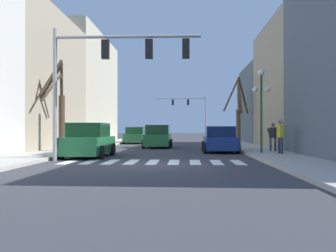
% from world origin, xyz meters
% --- Properties ---
extents(ground_plane, '(240.00, 240.00, 0.00)m').
position_xyz_m(ground_plane, '(0.00, 0.00, 0.00)').
color(ground_plane, '#38383D').
extents(sidewalk_left, '(2.52, 90.00, 0.15)m').
position_xyz_m(sidewalk_left, '(-5.89, 0.00, 0.07)').
color(sidewalk_left, '#ADA89E').
rests_on(sidewalk_left, ground_plane).
extents(sidewalk_right, '(2.52, 90.00, 0.15)m').
position_xyz_m(sidewalk_right, '(5.89, 0.00, 0.07)').
color(sidewalk_right, '#ADA89E').
rests_on(sidewalk_right, ground_plane).
extents(building_row_left, '(6.00, 39.44, 11.17)m').
position_xyz_m(building_row_left, '(-10.15, 13.84, 5.34)').
color(building_row_left, beige).
rests_on(building_row_left, ground_plane).
extents(building_row_right, '(6.00, 33.32, 9.43)m').
position_xyz_m(building_row_right, '(10.15, 9.85, 4.41)').
color(building_row_right, '#515B66').
rests_on(building_row_right, ground_plane).
extents(crosswalk_stripes, '(7.65, 2.60, 0.01)m').
position_xyz_m(crosswalk_stripes, '(-0.00, 1.41, 0.00)').
color(crosswalk_stripes, white).
rests_on(crosswalk_stripes, ground_plane).
extents(traffic_signal_near, '(6.53, 0.28, 5.86)m').
position_xyz_m(traffic_signal_near, '(-1.93, 1.81, 4.35)').
color(traffic_signal_near, gray).
rests_on(traffic_signal_near, ground_plane).
extents(traffic_signal_far, '(7.66, 0.28, 6.33)m').
position_xyz_m(traffic_signal_far, '(2.14, 42.92, 4.64)').
color(traffic_signal_far, gray).
rests_on(traffic_signal_far, ground_plane).
extents(street_lamp_right_corner, '(0.95, 0.36, 4.43)m').
position_xyz_m(street_lamp_right_corner, '(5.40, 5.70, 3.28)').
color(street_lamp_right_corner, '#1E4C2D').
rests_on(street_lamp_right_corner, sidewalk_right).
extents(car_parked_right_near, '(2.08, 4.11, 1.57)m').
position_xyz_m(car_parked_right_near, '(3.47, 8.63, 0.74)').
color(car_parked_right_near, navy).
rests_on(car_parked_right_near, ground_plane).
extents(car_driving_toward_lane, '(2.04, 4.28, 1.70)m').
position_xyz_m(car_driving_toward_lane, '(-3.49, 36.31, 0.79)').
color(car_driving_toward_lane, gray).
rests_on(car_driving_toward_lane, ground_plane).
extents(car_at_intersection, '(2.09, 4.66, 1.71)m').
position_xyz_m(car_at_intersection, '(-3.46, 4.22, 0.80)').
color(car_at_intersection, '#236B38').
rests_on(car_at_intersection, ground_plane).
extents(car_parked_left_mid, '(2.07, 4.50, 1.71)m').
position_xyz_m(car_parked_left_mid, '(-0.70, 14.19, 0.79)').
color(car_parked_left_mid, '#236B38').
rests_on(car_parked_left_mid, ground_plane).
extents(car_parked_left_far, '(2.05, 4.61, 1.59)m').
position_xyz_m(car_parked_left_far, '(-3.49, 22.71, 0.75)').
color(car_parked_left_far, '#236B38').
rests_on(car_parked_left_far, ground_plane).
extents(pedestrian_crossing_street, '(0.37, 0.73, 1.76)m').
position_xyz_m(pedestrian_crossing_street, '(-6.02, 15.23, 1.19)').
color(pedestrian_crossing_street, '#7A705B').
rests_on(pedestrian_crossing_street, sidewalk_left).
extents(pedestrian_near_right_corner, '(0.31, 0.75, 1.75)m').
position_xyz_m(pedestrian_near_right_corner, '(6.24, 5.02, 1.19)').
color(pedestrian_near_right_corner, '#282D47').
rests_on(pedestrian_near_right_corner, sidewalk_right).
extents(pedestrian_waiting_at_curb, '(0.62, 0.44, 1.59)m').
position_xyz_m(pedestrian_waiting_at_curb, '(6.33, 7.18, 1.09)').
color(pedestrian_waiting_at_curb, '#282D47').
rests_on(pedestrian_waiting_at_curb, sidewalk_right).
extents(street_tree_right_near, '(2.37, 2.57, 5.71)m').
position_xyz_m(street_tree_right_near, '(5.87, 18.07, 2.91)').
color(street_tree_right_near, brown).
rests_on(street_tree_right_near, sidewalk_right).
extents(street_tree_right_mid, '(1.56, 3.11, 5.34)m').
position_xyz_m(street_tree_right_mid, '(-5.99, 7.38, 2.74)').
color(street_tree_right_mid, '#473828').
rests_on(street_tree_right_mid, sidewalk_left).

